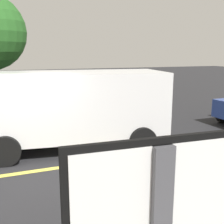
{
  "coord_description": "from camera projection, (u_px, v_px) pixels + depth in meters",
  "views": [
    {
      "loc": [
        -0.27,
        -6.31,
        2.74
      ],
      "look_at": [
        2.28,
        0.37,
        1.2
      ],
      "focal_mm": 44.43,
      "sensor_mm": 36.0,
      "label": 1
    }
  ],
  "objects": [
    {
      "name": "ground_plane",
      "position": [
        26.0,
        173.0,
        6.44
      ],
      "size": [
        80.0,
        80.0,
        0.0
      ],
      "primitive_type": "plane",
      "color": "#262628"
    },
    {
      "name": "white_van",
      "position": [
        72.0,
        105.0,
        7.93
      ],
      "size": [
        5.42,
        2.82,
        2.2
      ],
      "color": "white",
      "rests_on": "ground_plane"
    },
    {
      "name": "lane_marking_centre",
      "position": [
        142.0,
        156.0,
        7.48
      ],
      "size": [
        28.0,
        0.16,
        0.01
      ],
      "primitive_type": "cube",
      "color": "#E0D14C"
    }
  ]
}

